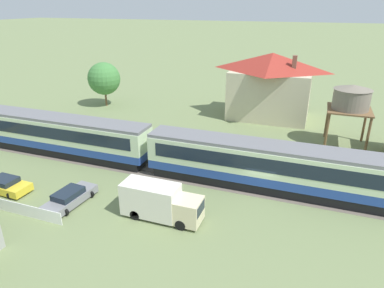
% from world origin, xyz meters
% --- Properties ---
extents(ground_plane, '(600.00, 600.00, 0.00)m').
position_xyz_m(ground_plane, '(0.00, 0.00, 0.00)').
color(ground_plane, '#707F51').
extents(passenger_train, '(64.60, 3.10, 4.22)m').
position_xyz_m(passenger_train, '(0.17, 0.82, 2.34)').
color(passenger_train, '#234293').
rests_on(passenger_train, ground_plane).
extents(railway_track, '(115.87, 3.60, 0.04)m').
position_xyz_m(railway_track, '(4.93, 0.82, 0.01)').
color(railway_track, '#665B51').
rests_on(railway_track, ground_plane).
extents(station_house_red_roof, '(11.65, 8.51, 9.04)m').
position_xyz_m(station_house_red_roof, '(-2.70, 21.83, 4.66)').
color(station_house_red_roof, beige).
rests_on(station_house_red_roof, ground_plane).
extents(water_tower, '(4.64, 4.64, 7.07)m').
position_xyz_m(water_tower, '(7.19, 14.06, 5.51)').
color(water_tower, brown).
rests_on(water_tower, ground_plane).
extents(parked_car_grey, '(2.45, 4.88, 1.30)m').
position_xyz_m(parked_car_grey, '(-14.25, -7.33, 0.62)').
color(parked_car_grey, gray).
rests_on(parked_car_grey, ground_plane).
extents(parked_car_yellow_2, '(4.35, 2.02, 1.27)m').
position_xyz_m(parked_car_yellow_2, '(-20.84, -7.55, 0.61)').
color(parked_car_yellow_2, yellow).
rests_on(parked_car_yellow_2, ground_plane).
extents(delivery_truck_cream, '(6.21, 2.05, 2.75)m').
position_xyz_m(delivery_truck_cream, '(-6.59, -6.49, 1.38)').
color(delivery_truck_cream, beige).
rests_on(delivery_truck_cream, ground_plane).
extents(yard_tree_0, '(5.02, 5.02, 6.86)m').
position_xyz_m(yard_tree_0, '(-27.90, 18.72, 4.34)').
color(yard_tree_0, brown).
rests_on(yard_tree_0, ground_plane).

